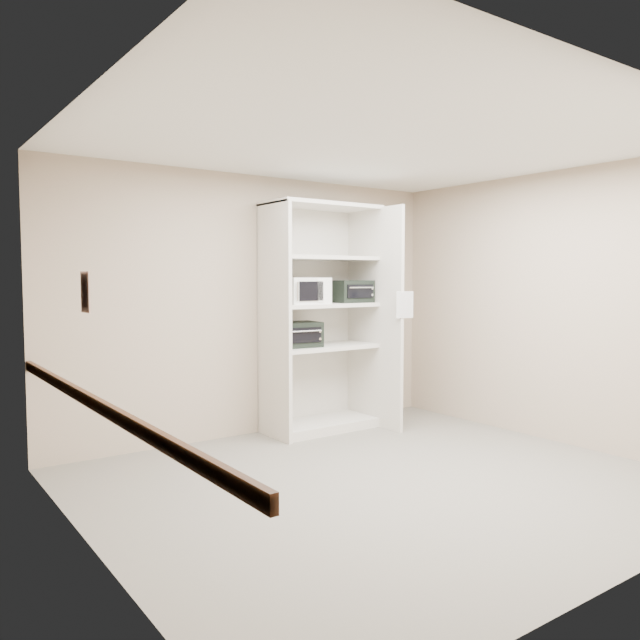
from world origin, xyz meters
TOP-DOWN VIEW (x-y plane):
  - floor at (0.00, 0.00)m, footprint 4.50×4.00m
  - ceiling at (0.00, 0.00)m, footprint 4.50×4.00m
  - wall_back at (0.00, 2.00)m, footprint 4.50×0.02m
  - wall_front at (0.00, -2.00)m, footprint 4.50×0.02m
  - wall_left at (-2.25, 0.00)m, footprint 0.02×4.00m
  - wall_right at (2.25, 0.00)m, footprint 0.02×4.00m
  - shelving_unit at (0.67, 1.70)m, footprint 1.24×0.92m
  - microwave at (0.36, 1.64)m, footprint 0.47×0.37m
  - toaster_oven_upper at (0.98, 1.64)m, footprint 0.42×0.32m
  - toaster_oven_lower at (0.30, 1.71)m, footprint 0.51×0.40m
  - paper_sign at (1.25, 1.07)m, footprint 0.22×0.02m
  - chair_rail at (-2.23, 0.00)m, footprint 0.04×3.98m
  - wall_poster at (-2.24, 0.15)m, footprint 0.01×0.18m

SIDE VIEW (x-z plane):
  - floor at x=0.00m, z-range -0.01..0.01m
  - chair_rail at x=-2.23m, z-range 0.86..0.94m
  - toaster_oven_lower at x=0.30m, z-range 0.92..1.18m
  - shelving_unit at x=0.67m, z-range -0.08..2.34m
  - wall_back at x=0.00m, z-range 0.00..2.70m
  - wall_front at x=0.00m, z-range 0.00..2.70m
  - wall_left at x=-2.25m, z-range 0.00..2.70m
  - wall_right at x=2.25m, z-range 0.00..2.70m
  - paper_sign at x=1.25m, z-range 1.22..1.50m
  - toaster_oven_upper at x=0.98m, z-range 1.37..1.61m
  - microwave at x=0.36m, z-range 1.37..1.64m
  - wall_poster at x=-2.24m, z-range 1.43..1.68m
  - ceiling at x=0.00m, z-range 2.70..2.71m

